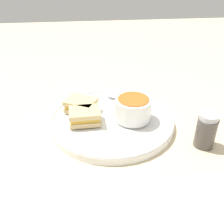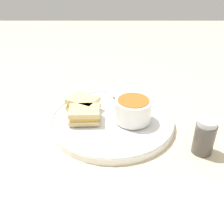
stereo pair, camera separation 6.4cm
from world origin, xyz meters
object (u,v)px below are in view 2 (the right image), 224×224
soup_bowl (133,110)px  spoon (119,97)px  sandwich_half_near (83,103)px  salt_shaker (204,137)px  sandwich_half_far (84,114)px

soup_bowl → spoon: size_ratio=0.91×
sandwich_half_near → salt_shaker: size_ratio=1.13×
sandwich_half_near → spoon: bearing=-148.2°
spoon → sandwich_half_near: sandwich_half_near is taller
soup_bowl → sandwich_half_far: bearing=1.2°
sandwich_half_near → sandwich_half_far: same height
sandwich_half_far → salt_shaker: bearing=160.4°
soup_bowl → salt_shaker: bearing=146.5°
soup_bowl → sandwich_half_near: size_ratio=0.97×
sandwich_half_near → salt_shaker: salt_shaker is taller
salt_shaker → spoon: bearing=-49.5°
soup_bowl → sandwich_half_near: soup_bowl is taller
soup_bowl → spoon: soup_bowl is taller
spoon → sandwich_half_far: (0.09, 0.12, 0.01)m
soup_bowl → sandwich_half_far: 0.12m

